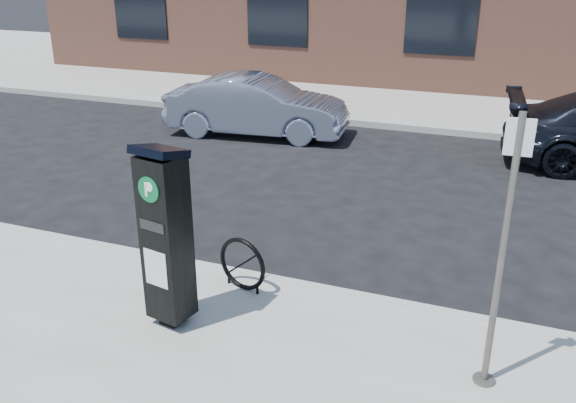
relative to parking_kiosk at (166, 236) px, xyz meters
The scene contains 8 objects.
ground 1.97m from the parking_kiosk, 59.22° to the left, with size 120.00×120.00×0.00m, color black.
sidewalk_far 15.40m from the parking_kiosk, 87.02° to the left, with size 60.00×12.00×0.15m, color gray.
curb_near 1.91m from the parking_kiosk, 58.84° to the left, with size 60.00×0.12×0.16m, color #9E9B93.
curb_far 9.46m from the parking_kiosk, 85.12° to the left, with size 60.00×0.12×0.16m, color #9E9B93.
parking_kiosk is the anchor object (origin of this frame).
sign_pole 3.29m from the parking_kiosk, ahead, with size 0.23×0.21×2.60m.
bike_rack 1.25m from the parking_kiosk, 66.68° to the left, with size 0.67×0.21×0.67m.
car_silver 8.13m from the parking_kiosk, 107.45° to the left, with size 1.44×4.14×1.36m, color #818DA4.
Camera 1 is at (2.46, -6.22, 3.89)m, focal length 38.00 mm.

